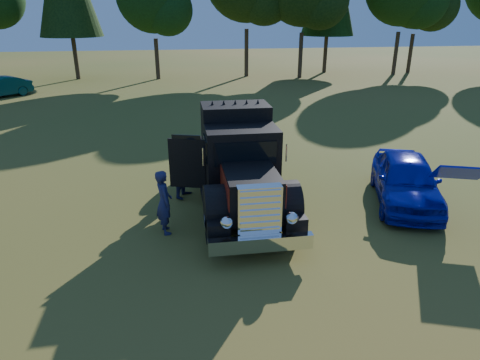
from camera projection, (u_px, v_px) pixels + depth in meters
name	position (u px, v px, depth m)	size (l,w,h in m)	color
ground	(285.00, 239.00, 11.38)	(120.00, 120.00, 0.00)	#345318
diamond_t_truck	(239.00, 167.00, 12.83)	(3.34, 7.16, 3.00)	black
hotrod_coupe	(406.00, 179.00, 13.29)	(3.17, 4.79, 1.89)	#17079C
spectator_near	(164.00, 202.00, 11.41)	(0.65, 0.43, 1.79)	#1C2343
spectator_far	(186.00, 170.00, 13.68)	(0.87, 0.67, 1.78)	#1C2241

